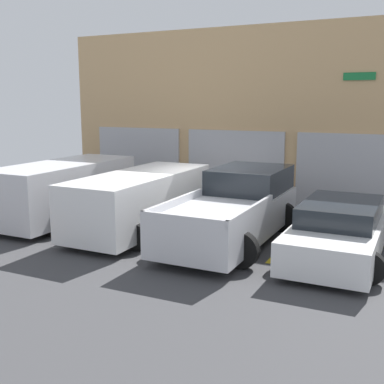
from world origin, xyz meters
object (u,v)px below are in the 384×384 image
(pickup_truck, at_px, (235,209))
(van_right, at_px, (65,190))
(sedan_white, at_px, (339,231))
(sedan_side, at_px, (141,200))

(pickup_truck, bearing_deg, van_right, -176.65)
(sedan_white, relative_size, van_right, 0.96)
(sedan_white, xyz_separation_m, sedan_side, (-5.22, -0.02, 0.25))
(sedan_side, bearing_deg, van_right, -179.99)
(pickup_truck, relative_size, sedan_side, 1.06)
(van_right, bearing_deg, sedan_side, 0.01)
(sedan_side, bearing_deg, sedan_white, 0.22)
(sedan_white, distance_m, sedan_side, 5.22)
(sedan_side, xyz_separation_m, van_right, (-2.61, -0.00, 0.07))
(sedan_white, bearing_deg, sedan_side, -179.78)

